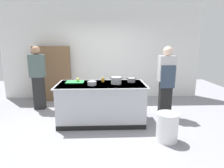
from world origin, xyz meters
TOP-DOWN VIEW (x-y plane):
  - ground_plane at (0.00, 0.00)m, footprint 10.00×10.00m
  - back_wall at (0.00, 2.10)m, footprint 6.40×0.12m
  - counter_island at (0.00, -0.00)m, footprint 1.98×0.98m
  - cutting_board at (-0.61, 0.17)m, footprint 0.40×0.28m
  - onion at (-0.54, 0.19)m, footprint 0.09×0.09m
  - stock_pot at (0.33, -0.02)m, footprint 0.30×0.23m
  - sauce_pan at (0.70, 0.16)m, footprint 0.24×0.18m
  - mixing_bowl at (-0.20, -0.14)m, footprint 0.19×0.19m
  - juice_cup at (0.04, 0.21)m, footprint 0.07×0.07m
  - trash_bin at (1.23, -0.93)m, footprint 0.39×0.39m
  - person_chef at (1.56, 0.26)m, footprint 0.38×0.25m
  - person_guest at (-1.72, 0.96)m, footprint 0.38×0.24m
  - bookshelf at (-1.56, 1.80)m, footprint 1.10×0.31m

SIDE VIEW (x-z plane):
  - ground_plane at x=0.00m, z-range 0.00..0.00m
  - trash_bin at x=1.23m, z-range 0.00..0.54m
  - counter_island at x=0.00m, z-range 0.02..0.92m
  - bookshelf at x=-1.56m, z-range 0.00..1.70m
  - cutting_board at x=-0.61m, z-range 0.90..0.92m
  - person_guest at x=-1.72m, z-range 0.05..1.77m
  - person_chef at x=1.56m, z-range 0.05..1.77m
  - mixing_bowl at x=-0.20m, z-range 0.90..0.99m
  - sauce_pan at x=0.70m, z-range 0.90..1.00m
  - juice_cup at x=0.04m, z-range 0.90..1.00m
  - onion at x=-0.54m, z-range 0.92..1.01m
  - stock_pot at x=0.33m, z-range 0.90..1.06m
  - back_wall at x=0.00m, z-range 0.00..3.00m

